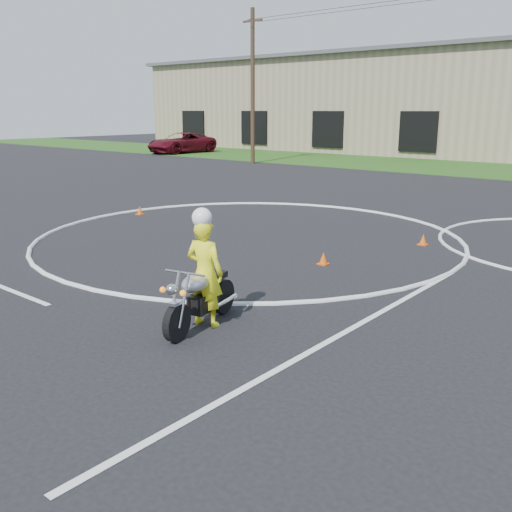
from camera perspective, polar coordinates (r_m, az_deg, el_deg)
The scene contains 8 objects.
ground at distance 14.50m, azimuth -8.41°, elevation -0.06°, with size 120.00×120.00×0.00m, color black.
grass_strip at distance 37.98m, azimuth 23.73°, elevation 7.81°, with size 120.00×10.00×0.02m, color #1E4714.
course_markings at distance 16.41m, azimuth 8.17°, elevation 1.68°, with size 19.05×19.05×0.12m.
primary_motorcycle at distance 9.64m, azimuth -5.62°, elevation -4.10°, with size 0.76×2.07×1.10m.
rider_primary_grp at distance 9.60m, azimuth -5.16°, elevation -1.34°, with size 0.76×0.58×2.04m.
pickup_grp at distance 50.00m, azimuth -7.46°, elevation 11.16°, with size 3.12×6.29×1.71m.
traffic_cones at distance 15.17m, azimuth 10.01°, elevation 1.05°, with size 16.20×12.54×0.30m.
warehouse at distance 56.97m, azimuth 10.05°, elevation 14.77°, with size 41.00×17.00×8.30m.
Camera 1 is at (10.51, -9.32, 3.58)m, focal length 40.00 mm.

